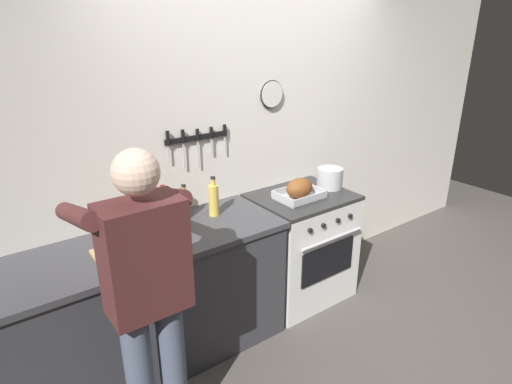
# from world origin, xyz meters

# --- Properties ---
(ground_plane) EXTENTS (8.00, 8.00, 0.00)m
(ground_plane) POSITION_xyz_m (0.00, 0.00, 0.00)
(ground_plane) COLOR #4C4742
(wall_back) EXTENTS (6.00, 0.13, 2.60)m
(wall_back) POSITION_xyz_m (-0.00, 1.35, 1.30)
(wall_back) COLOR white
(wall_back) RESTS_ON ground
(counter_block) EXTENTS (2.03, 0.65, 0.90)m
(counter_block) POSITION_xyz_m (-1.20, 0.99, 0.45)
(counter_block) COLOR #38383D
(counter_block) RESTS_ON ground
(stove) EXTENTS (0.76, 0.67, 0.90)m
(stove) POSITION_xyz_m (0.22, 0.99, 0.45)
(stove) COLOR white
(stove) RESTS_ON ground
(person_cook) EXTENTS (0.51, 0.63, 1.66)m
(person_cook) POSITION_xyz_m (-1.31, 0.41, 0.95)
(person_cook) COLOR #4C566B
(person_cook) RESTS_ON ground
(roasting_pan) EXTENTS (0.35, 0.26, 0.16)m
(roasting_pan) POSITION_xyz_m (0.15, 0.95, 0.97)
(roasting_pan) COLOR #B7B7BC
(roasting_pan) RESTS_ON stove
(stock_pot) EXTENTS (0.21, 0.21, 0.16)m
(stock_pot) POSITION_xyz_m (0.52, 0.99, 0.98)
(stock_pot) COLOR #B7B7BC
(stock_pot) RESTS_ON stove
(cutting_board) EXTENTS (0.36, 0.24, 0.02)m
(cutting_board) POSITION_xyz_m (-1.23, 0.92, 0.91)
(cutting_board) COLOR tan
(cutting_board) RESTS_ON counter_block
(bottle_vinegar) EXTENTS (0.06, 0.06, 0.25)m
(bottle_vinegar) POSITION_xyz_m (-0.72, 1.14, 1.00)
(bottle_vinegar) COLOR #997F4C
(bottle_vinegar) RESTS_ON counter_block
(bottle_cooking_oil) EXTENTS (0.07, 0.07, 0.28)m
(bottle_cooking_oil) POSITION_xyz_m (-0.54, 1.07, 1.02)
(bottle_cooking_oil) COLOR gold
(bottle_cooking_oil) RESTS_ON counter_block
(bottle_soy_sauce) EXTENTS (0.06, 0.06, 0.19)m
(bottle_soy_sauce) POSITION_xyz_m (-0.70, 1.22, 0.98)
(bottle_soy_sauce) COLOR black
(bottle_soy_sauce) RESTS_ON counter_block
(bottle_wine_red) EXTENTS (0.07, 0.07, 0.31)m
(bottle_wine_red) POSITION_xyz_m (-0.91, 1.05, 1.03)
(bottle_wine_red) COLOR #47141E
(bottle_wine_red) RESTS_ON counter_block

